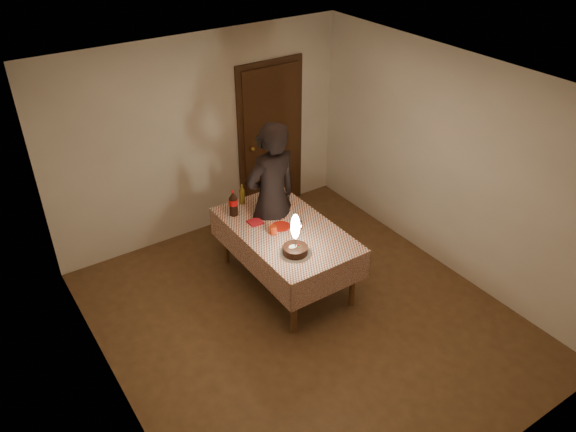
# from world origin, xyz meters

# --- Properties ---
(ground) EXTENTS (4.00, 4.50, 0.01)m
(ground) POSITION_xyz_m (0.00, 0.00, 0.00)
(ground) COLOR brown
(ground) RESTS_ON ground
(room_shell) EXTENTS (4.04, 4.54, 2.62)m
(room_shell) POSITION_xyz_m (0.03, 0.08, 1.65)
(room_shell) COLOR silver
(room_shell) RESTS_ON ground
(dining_table) EXTENTS (1.02, 1.72, 0.76)m
(dining_table) POSITION_xyz_m (0.18, 0.64, 0.66)
(dining_table) COLOR brown
(dining_table) RESTS_ON ground
(birthday_cake) EXTENTS (0.33, 0.33, 0.48)m
(birthday_cake) POSITION_xyz_m (-0.00, 0.18, 0.88)
(birthday_cake) COLOR white
(birthday_cake) RESTS_ON dining_table
(red_plate) EXTENTS (0.22, 0.22, 0.01)m
(red_plate) POSITION_xyz_m (0.16, 0.70, 0.76)
(red_plate) COLOR #AD170C
(red_plate) RESTS_ON dining_table
(red_cup) EXTENTS (0.08, 0.08, 0.10)m
(red_cup) POSITION_xyz_m (0.01, 0.62, 0.81)
(red_cup) COLOR #B2290C
(red_cup) RESTS_ON dining_table
(clear_cup) EXTENTS (0.07, 0.07, 0.09)m
(clear_cup) POSITION_xyz_m (0.30, 0.55, 0.81)
(clear_cup) COLOR white
(clear_cup) RESTS_ON dining_table
(napkin_stack) EXTENTS (0.15, 0.15, 0.02)m
(napkin_stack) POSITION_xyz_m (-0.04, 0.92, 0.77)
(napkin_stack) COLOR #B4141E
(napkin_stack) RESTS_ON dining_table
(cola_bottle) EXTENTS (0.10, 0.10, 0.32)m
(cola_bottle) POSITION_xyz_m (-0.16, 1.21, 0.91)
(cola_bottle) COLOR black
(cola_bottle) RESTS_ON dining_table
(amber_bottle_left) EXTENTS (0.06, 0.06, 0.25)m
(amber_bottle_left) POSITION_xyz_m (0.06, 1.38, 0.88)
(amber_bottle_left) COLOR #563E0E
(amber_bottle_left) RESTS_ON dining_table
(amber_bottle_right) EXTENTS (0.06, 0.06, 0.25)m
(amber_bottle_right) POSITION_xyz_m (0.42, 1.21, 0.88)
(amber_bottle_right) COLOR #563E0E
(amber_bottle_right) RESTS_ON dining_table
(photographer) EXTENTS (0.71, 0.49, 1.89)m
(photographer) POSITION_xyz_m (0.24, 1.01, 0.95)
(photographer) COLOR black
(photographer) RESTS_ON ground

